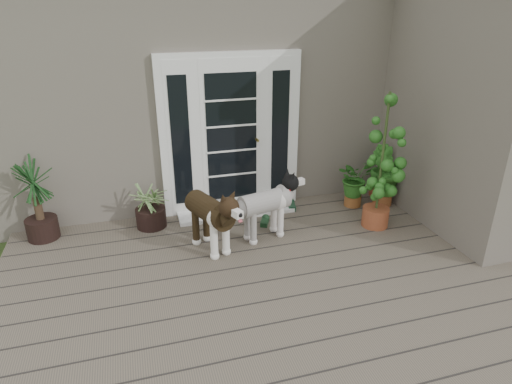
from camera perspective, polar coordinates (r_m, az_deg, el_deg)
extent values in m
cube|color=#6B5B4C|center=(4.62, 6.08, -13.65)|extent=(6.20, 4.60, 0.12)
cube|color=#665E54|center=(7.88, -5.40, 13.93)|extent=(7.40, 4.00, 3.10)
cube|color=#665E54|center=(6.41, 27.80, 9.17)|extent=(1.60, 2.40, 3.10)
cube|color=white|center=(5.96, -3.25, 7.40)|extent=(1.90, 0.14, 2.15)
cube|color=white|center=(6.16, -2.60, -2.54)|extent=(1.60, 0.40, 0.05)
imported|color=#1E601B|center=(6.42, 12.59, 0.90)|extent=(0.64, 0.64, 0.64)
imported|color=#1B5718|center=(6.56, 16.25, 1.08)|extent=(0.61, 0.61, 0.66)
imported|color=#185217|center=(6.88, 15.86, 1.99)|extent=(0.53, 0.53, 0.62)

